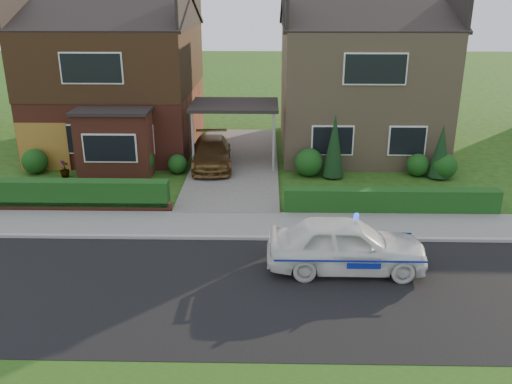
{
  "coord_description": "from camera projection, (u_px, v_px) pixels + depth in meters",
  "views": [
    {
      "loc": [
        1.43,
        -12.43,
        7.38
      ],
      "look_at": [
        1.09,
        3.5,
        1.45
      ],
      "focal_mm": 38.0,
      "sensor_mm": 36.0,
      "label": 1
    }
  ],
  "objects": [
    {
      "name": "shrub_right_near",
      "position": [
        309.0,
        162.0,
        22.78
      ],
      "size": [
        1.2,
        1.2,
        1.2
      ],
      "primitive_type": "sphere",
      "color": "#133811",
      "rests_on": "ground"
    },
    {
      "name": "potted_plant_c",
      "position": [
        64.0,
        169.0,
        22.7
      ],
      "size": [
        0.41,
        0.41,
        0.71
      ],
      "primitive_type": "imported",
      "rotation": [
        0.0,
        0.0,
        1.54
      ],
      "color": "gray",
      "rests_on": "ground"
    },
    {
      "name": "shrub_left_far",
      "position": [
        35.0,
        161.0,
        23.13
      ],
      "size": [
        1.08,
        1.08,
        1.08
      ],
      "primitive_type": "sphere",
      "color": "#133811",
      "rests_on": "ground"
    },
    {
      "name": "dwarf_wall",
      "position": [
        64.0,
        206.0,
        19.27
      ],
      "size": [
        7.7,
        0.25,
        0.36
      ],
      "primitive_type": "cube",
      "color": "brown",
      "rests_on": "ground"
    },
    {
      "name": "carport_link",
      "position": [
        235.0,
        106.0,
        23.59
      ],
      "size": [
        3.8,
        3.0,
        2.77
      ],
      "color": "black",
      "rests_on": "ground"
    },
    {
      "name": "conifer_a",
      "position": [
        334.0,
        148.0,
        22.33
      ],
      "size": [
        0.9,
        0.9,
        2.6
      ],
      "primitive_type": "cone",
      "color": "black",
      "rests_on": "ground"
    },
    {
      "name": "shrub_right_far",
      "position": [
        444.0,
        166.0,
        22.51
      ],
      "size": [
        1.08,
        1.08,
        1.08
      ],
      "primitive_type": "sphere",
      "color": "#133811",
      "rests_on": "ground"
    },
    {
      "name": "hedge_left",
      "position": [
        66.0,
        209.0,
        19.47
      ],
      "size": [
        7.5,
        0.55,
        0.9
      ],
      "primitive_type": "cube",
      "color": "#133811",
      "rests_on": "ground"
    },
    {
      "name": "house_left",
      "position": [
        118.0,
        70.0,
        26.06
      ],
      "size": [
        7.5,
        9.53,
        7.25
      ],
      "color": "brown",
      "rests_on": "ground"
    },
    {
      "name": "potted_plant_b",
      "position": [
        76.0,
        190.0,
        20.28
      ],
      "size": [
        0.51,
        0.47,
        0.74
      ],
      "primitive_type": "imported",
      "rotation": [
        0.0,
        0.0,
        1.12
      ],
      "color": "gray",
      "rests_on": "ground"
    },
    {
      "name": "house_right",
      "position": [
        359.0,
        73.0,
        25.97
      ],
      "size": [
        7.5,
        8.06,
        7.25
      ],
      "color": "#957C5B",
      "rests_on": "ground"
    },
    {
      "name": "sidewalk",
      "position": [
        224.0,
        225.0,
        18.07
      ],
      "size": [
        60.0,
        2.0,
        0.1
      ],
      "primitive_type": "cube",
      "color": "slate",
      "rests_on": "ground"
    },
    {
      "name": "shrub_left_mid",
      "position": [
        138.0,
        161.0,
        22.81
      ],
      "size": [
        1.32,
        1.32,
        1.32
      ],
      "primitive_type": "sphere",
      "color": "#133811",
      "rests_on": "ground"
    },
    {
      "name": "ground",
      "position": [
        212.0,
        289.0,
        14.25
      ],
      "size": [
        120.0,
        120.0,
        0.0
      ],
      "primitive_type": "plane",
      "color": "#184412",
      "rests_on": "ground"
    },
    {
      "name": "road",
      "position": [
        212.0,
        289.0,
        14.25
      ],
      "size": [
        60.0,
        6.0,
        0.02
      ],
      "primitive_type": "cube",
      "color": "black",
      "rests_on": "ground"
    },
    {
      "name": "garage_door",
      "position": [
        43.0,
        147.0,
        23.38
      ],
      "size": [
        2.2,
        0.1,
        2.1
      ],
      "primitive_type": "cube",
      "color": "olive",
      "rests_on": "ground"
    },
    {
      "name": "police_car",
      "position": [
        346.0,
        245.0,
        15.04
      ],
      "size": [
        4.06,
        4.42,
        1.67
      ],
      "rotation": [
        0.0,
        0.0,
        1.56
      ],
      "color": "silver",
      "rests_on": "ground"
    },
    {
      "name": "conifer_b",
      "position": [
        441.0,
        153.0,
        22.31
      ],
      "size": [
        0.9,
        0.9,
        2.2
      ],
      "primitive_type": "cone",
      "color": "black",
      "rests_on": "ground"
    },
    {
      "name": "shrub_left_near",
      "position": [
        177.0,
        164.0,
        23.14
      ],
      "size": [
        0.84,
        0.84,
        0.84
      ],
      "primitive_type": "sphere",
      "color": "#133811",
      "rests_on": "ground"
    },
    {
      "name": "kerb",
      "position": [
        221.0,
        238.0,
        17.09
      ],
      "size": [
        60.0,
        0.16,
        0.12
      ],
      "primitive_type": "cube",
      "color": "#9E9993",
      "rests_on": "ground"
    },
    {
      "name": "driveway_car",
      "position": [
        212.0,
        153.0,
        23.68
      ],
      "size": [
        2.08,
        4.31,
        1.21
      ],
      "primitive_type": "imported",
      "rotation": [
        0.0,
        0.0,
        0.09
      ],
      "color": "brown",
      "rests_on": "driveway"
    },
    {
      "name": "potted_plant_a",
      "position": [
        107.0,
        169.0,
        22.66
      ],
      "size": [
        0.43,
        0.34,
        0.71
      ],
      "primitive_type": "imported",
      "rotation": [
        0.0,
        0.0,
        0.27
      ],
      "color": "gray",
      "rests_on": "ground"
    },
    {
      "name": "driveway",
      "position": [
        235.0,
        163.0,
        24.53
      ],
      "size": [
        3.8,
        12.0,
        0.12
      ],
      "primitive_type": "cube",
      "color": "#666059",
      "rests_on": "ground"
    },
    {
      "name": "hedge_right",
      "position": [
        390.0,
        213.0,
        19.15
      ],
      "size": [
        7.5,
        0.55,
        0.8
      ],
      "primitive_type": "cube",
      "color": "#133811",
      "rests_on": "ground"
    },
    {
      "name": "shrub_right_mid",
      "position": [
        418.0,
        165.0,
        22.83
      ],
      "size": [
        0.96,
        0.96,
        0.96
      ],
      "primitive_type": "sphere",
      "color": "#133811",
      "rests_on": "ground"
    }
  ]
}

